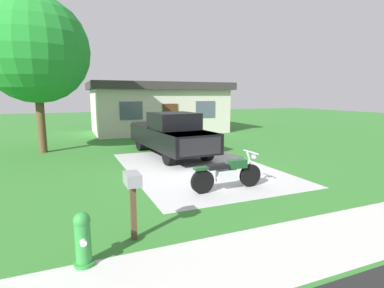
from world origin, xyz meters
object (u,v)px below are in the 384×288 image
motorcycle (228,173)px  mailbox (133,188)px  fire_hydrant (83,240)px  neighbor_house (159,107)px  pickup_truck (170,134)px  shade_tree (35,50)px

motorcycle → mailbox: mailbox is taller
motorcycle → fire_hydrant: bearing=-148.1°
mailbox → neighbor_house: neighbor_house is taller
motorcycle → neighbor_house: neighbor_house is taller
pickup_truck → neighbor_house: size_ratio=0.60×
mailbox → shade_tree: bearing=101.6°
shade_tree → mailbox: bearing=-78.4°
motorcycle → neighbor_house: (2.18, 13.94, 1.32)m
mailbox → neighbor_house: bearing=71.7°
motorcycle → fire_hydrant: 4.67m
fire_hydrant → shade_tree: 11.56m
fire_hydrant → neighbor_house: neighbor_house is taller
mailbox → shade_tree: (-2.09, 10.15, 3.62)m
pickup_truck → fire_hydrant: bearing=-117.4°
shade_tree → neighbor_house: 9.69m
motorcycle → mailbox: (-3.06, -1.91, 0.51)m
motorcycle → shade_tree: bearing=122.0°
shade_tree → neighbor_house: size_ratio=0.72×
fire_hydrant → shade_tree: bearing=96.3°
motorcycle → pickup_truck: (0.13, 5.44, 0.48)m
mailbox → fire_hydrant: bearing=-148.2°
shade_tree → motorcycle: bearing=-58.0°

